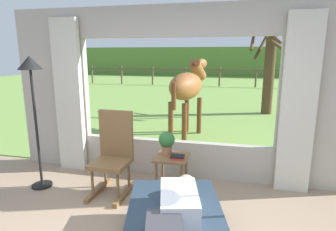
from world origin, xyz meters
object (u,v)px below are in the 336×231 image
at_px(floor_lamp_left, 32,83).
at_px(pasture_tree, 269,65).
at_px(reclining_person, 175,214).
at_px(side_table, 172,163).
at_px(rocking_chair, 114,153).
at_px(potted_plant, 167,142).
at_px(book_stack, 178,157).
at_px(horse, 188,87).

height_order(floor_lamp_left, pasture_tree, pasture_tree).
xyz_separation_m(reclining_person, side_table, (-0.33, 1.37, -0.10)).
bearing_deg(pasture_tree, rocking_chair, -113.49).
height_order(potted_plant, book_stack, potted_plant).
distance_m(side_table, pasture_tree, 6.07).
bearing_deg(horse, side_table, -70.44).
relative_size(potted_plant, floor_lamp_left, 0.17).
bearing_deg(reclining_person, potted_plant, 91.96).
relative_size(rocking_chair, potted_plant, 3.50).
xyz_separation_m(book_stack, pasture_tree, (1.67, 5.77, 0.98)).
relative_size(reclining_person, side_table, 2.74).
relative_size(book_stack, floor_lamp_left, 0.10).
height_order(reclining_person, floor_lamp_left, floor_lamp_left).
relative_size(reclining_person, floor_lamp_left, 0.77).
relative_size(potted_plant, book_stack, 1.67).
bearing_deg(floor_lamp_left, book_stack, 5.63).
height_order(book_stack, floor_lamp_left, floor_lamp_left).
xyz_separation_m(side_table, horse, (-0.24, 2.69, 0.73)).
height_order(potted_plant, horse, horse).
distance_m(floor_lamp_left, horse, 3.38).
xyz_separation_m(floor_lamp_left, pasture_tree, (3.62, 5.96, 0.03)).
relative_size(floor_lamp_left, pasture_tree, 0.63).
relative_size(potted_plant, horse, 0.18).
distance_m(potted_plant, pasture_tree, 5.99).
relative_size(book_stack, horse, 0.11).
bearing_deg(pasture_tree, reclining_person, -101.43).
xyz_separation_m(reclining_person, rocking_chair, (-1.11, 1.23, 0.02)).
relative_size(rocking_chair, side_table, 2.15).
bearing_deg(floor_lamp_left, horse, 61.23).
bearing_deg(rocking_chair, floor_lamp_left, -172.20).
height_order(rocking_chair, pasture_tree, pasture_tree).
xyz_separation_m(potted_plant, pasture_tree, (1.84, 5.65, 0.82)).
relative_size(book_stack, pasture_tree, 0.07).
height_order(reclining_person, side_table, reclining_person).
relative_size(reclining_person, book_stack, 7.43).
distance_m(reclining_person, pasture_tree, 7.28).
bearing_deg(horse, book_stack, -68.60).
xyz_separation_m(side_table, floor_lamp_left, (-1.86, -0.26, 1.06)).
relative_size(floor_lamp_left, horse, 1.01).
bearing_deg(rocking_chair, reclining_person, -46.38).
xyz_separation_m(rocking_chair, floor_lamp_left, (-1.08, -0.12, 0.94)).
distance_m(potted_plant, horse, 2.67).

